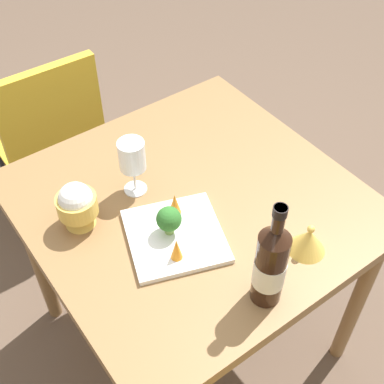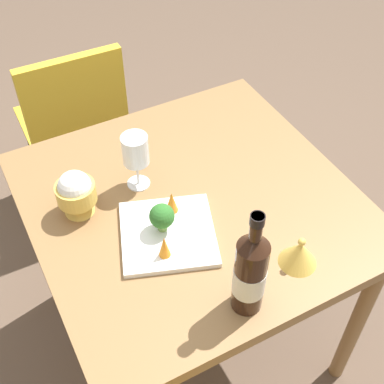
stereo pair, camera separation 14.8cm
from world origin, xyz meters
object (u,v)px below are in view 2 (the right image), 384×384
Objects in this scene: wine_bottle at (250,273)px; broccoli_floret at (162,217)px; chair_near_window at (75,118)px; carrot_garnish_right at (172,202)px; rice_bowl_lid at (299,253)px; carrot_garnish_left at (164,246)px; wine_glass at (135,151)px; serving_plate at (168,234)px; rice_bowl at (76,193)px.

broccoli_floret is (0.29, 0.08, -0.06)m from wine_bottle.
carrot_garnish_right is (-0.84, -0.04, 0.28)m from chair_near_window.
rice_bowl_lid is 0.34m from carrot_garnish_left.
wine_bottle is 1.79× the size of wine_glass.
wine_bottle is 0.21m from rice_bowl_lid.
rice_bowl_lid is 0.37m from carrot_garnish_right.
wine_bottle is (-1.18, -0.07, 0.35)m from chair_near_window.
chair_near_window is 1.01m from carrot_garnish_left.
rice_bowl_lid reaches higher than serving_plate.
rice_bowl reaches higher than carrot_garnish_right.
rice_bowl reaches higher than chair_near_window.
wine_bottle reaches higher than carrot_garnish_right.
rice_bowl_lid is at bearing -76.87° from chair_near_window.
broccoli_floret is (-0.89, 0.02, 0.29)m from chair_near_window.
carrot_garnish_right is at bearing -46.86° from broccoli_floret.
carrot_garnish_right is at bearing 35.15° from rice_bowl_lid.
rice_bowl_lid is (0.04, -0.18, -0.09)m from wine_bottle.
chair_near_window reaches higher than carrot_garnish_right.
chair_near_window is at bearing -2.91° from carrot_garnish_left.
rice_bowl reaches higher than broccoli_floret.
wine_glass is 0.21m from broccoli_floret.
rice_bowl is at bearing 43.47° from broccoli_floret.
wine_bottle is 4.75× the size of carrot_garnish_right.
chair_near_window is 2.66× the size of serving_plate.
serving_plate is (0.24, 0.26, -0.03)m from rice_bowl_lid.
wine_glass reaches higher than carrot_garnish_right.
rice_bowl_lid is (-1.14, -0.25, 0.27)m from chair_near_window.
chair_near_window is at bearing -14.99° from rice_bowl.
wine_bottle is 3.73× the size of broccoli_floret.
wine_bottle is 1.00× the size of serving_plate.
wine_glass is 0.56× the size of serving_plate.
wine_bottle is 3.20× the size of rice_bowl_lid.
serving_plate is 4.74× the size of carrot_garnish_right.
rice_bowl is 2.10× the size of carrot_garnish_right.
broccoli_floret is (0.02, 0.01, 0.06)m from serving_plate.
serving_plate is at bearing 177.33° from wine_glass.
wine_bottle is 0.35m from carrot_garnish_right.
broccoli_floret is at bearing 25.49° from serving_plate.
wine_glass is 0.18m from carrot_garnish_right.
chair_near_window is 1.20m from rice_bowl_lid.
serving_plate is 0.09m from carrot_garnish_left.
wine_glass is 0.20m from rice_bowl.
rice_bowl is at bearing 59.47° from carrot_garnish_right.
wine_glass is at bearing -5.00° from broccoli_floret.
serving_plate is 3.72× the size of broccoli_floret.
broccoli_floret is 1.25× the size of carrot_garnish_left.
wine_bottle is 2.26× the size of rice_bowl.
chair_near_window is at bearing 3.15° from wine_bottle.
wine_bottle is at bearing -164.42° from broccoli_floret.
broccoli_floret is (0.25, 0.26, 0.03)m from rice_bowl_lid.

